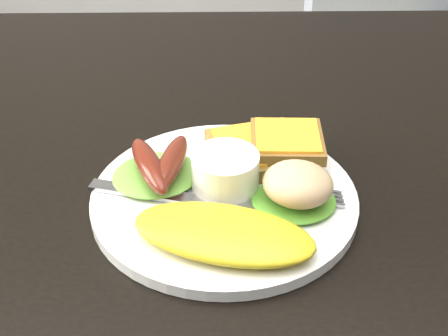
# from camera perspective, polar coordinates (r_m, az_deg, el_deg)

# --- Properties ---
(dining_table) EXTENTS (1.20, 0.80, 0.04)m
(dining_table) POSITION_cam_1_polar(r_m,az_deg,el_deg) (0.62, 9.99, -1.13)
(dining_table) COLOR black
(dining_table) RESTS_ON ground
(dining_chair) EXTENTS (0.53, 0.53, 0.05)m
(dining_chair) POSITION_cam_1_polar(r_m,az_deg,el_deg) (1.54, 15.17, 9.24)
(dining_chair) COLOR tan
(dining_chair) RESTS_ON ground
(plate) EXTENTS (0.23, 0.23, 0.01)m
(plate) POSITION_cam_1_polar(r_m,az_deg,el_deg) (0.55, 0.02, -2.82)
(plate) COLOR white
(plate) RESTS_ON dining_table
(lettuce_left) EXTENTS (0.10, 0.10, 0.01)m
(lettuce_left) POSITION_cam_1_polar(r_m,az_deg,el_deg) (0.56, -6.20, -0.61)
(lettuce_left) COLOR #41842A
(lettuce_left) RESTS_ON plate
(lettuce_right) EXTENTS (0.07, 0.07, 0.01)m
(lettuce_right) POSITION_cam_1_polar(r_m,az_deg,el_deg) (0.53, 6.39, -2.97)
(lettuce_right) COLOR #578A22
(lettuce_right) RESTS_ON plate
(omelette) EXTENTS (0.16, 0.11, 0.02)m
(omelette) POSITION_cam_1_polar(r_m,az_deg,el_deg) (0.49, -0.05, -6.00)
(omelette) COLOR yellow
(omelette) RESTS_ON plate
(sausage_a) EXTENTS (0.05, 0.09, 0.02)m
(sausage_a) POSITION_cam_1_polar(r_m,az_deg,el_deg) (0.55, -6.85, 0.25)
(sausage_a) COLOR #5D1410
(sausage_a) RESTS_ON lettuce_left
(sausage_b) EXTENTS (0.04, 0.09, 0.02)m
(sausage_b) POSITION_cam_1_polar(r_m,az_deg,el_deg) (0.55, -4.83, 0.51)
(sausage_b) COLOR maroon
(sausage_b) RESTS_ON lettuce_left
(ramekin) EXTENTS (0.06, 0.06, 0.03)m
(ramekin) POSITION_cam_1_polar(r_m,az_deg,el_deg) (0.54, 0.11, -0.38)
(ramekin) COLOR white
(ramekin) RESTS_ON plate
(toast_a) EXTENTS (0.10, 0.10, 0.01)m
(toast_a) POSITION_cam_1_polar(r_m,az_deg,el_deg) (0.59, 3.10, 1.53)
(toast_a) COLOR brown
(toast_a) RESTS_ON plate
(toast_b) EXTENTS (0.07, 0.07, 0.01)m
(toast_b) POSITION_cam_1_polar(r_m,az_deg,el_deg) (0.58, 5.78, 2.42)
(toast_b) COLOR brown
(toast_b) RESTS_ON toast_a
(potato_salad) EXTENTS (0.08, 0.07, 0.03)m
(potato_salad) POSITION_cam_1_polar(r_m,az_deg,el_deg) (0.52, 6.77, -1.45)
(potato_salad) COLOR beige
(potato_salad) RESTS_ON lettuce_right
(fork) EXTENTS (0.16, 0.06, 0.00)m
(fork) POSITION_cam_1_polar(r_m,az_deg,el_deg) (0.54, -4.01, -2.78)
(fork) COLOR #ADAFB7
(fork) RESTS_ON plate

